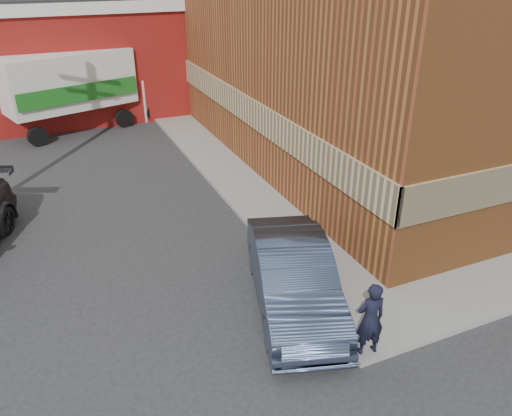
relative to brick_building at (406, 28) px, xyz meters
name	(u,v)px	position (x,y,z in m)	size (l,w,h in m)	color
ground	(333,309)	(-8.50, -9.00, -4.68)	(90.00, 90.00, 0.00)	#28282B
brick_building	(406,28)	(0.00, 0.00, 0.00)	(14.25, 18.25, 9.36)	#965226
sidewalk_west	(222,167)	(-7.90, 0.00, -4.62)	(1.80, 18.00, 0.12)	gray
warehouse	(15,57)	(-14.50, 11.00, -1.87)	(16.30, 8.30, 5.60)	maroon
man	(370,319)	(-8.70, -10.55, -3.75)	(0.59, 0.39, 1.62)	black
sedan	(293,277)	(-9.30, -8.50, -3.91)	(1.64, 4.71, 1.55)	#333E56
box_truck	(84,84)	(-11.84, 7.21, -2.64)	(7.46, 4.19, 3.53)	white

